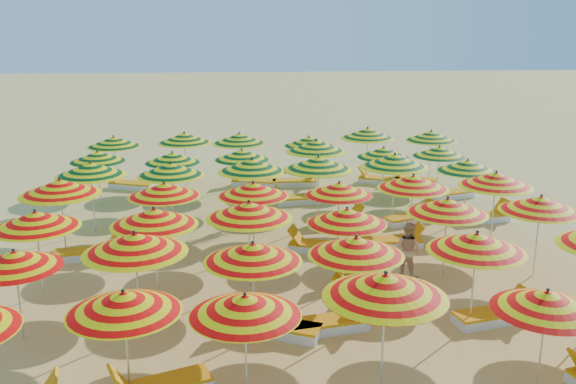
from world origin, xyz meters
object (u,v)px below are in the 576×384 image
(umbrella_34, at_px, (384,152))
(lounger_11, at_px, (412,218))
(umbrella_14, at_px, (249,210))
(umbrella_29, at_px, (468,166))
(lounger_10, at_px, (337,222))
(umbrella_22, at_px, (413,182))
(umbrella_37, at_px, (184,138))
(lounger_12, at_px, (484,217))
(umbrella_4, at_px, (547,301))
(umbrella_35, at_px, (439,151))
(umbrella_12, at_px, (36,220))
(lounger_5, at_px, (494,315))
(umbrella_31, at_px, (172,158))
(umbrella_41, at_px, (431,136))
(umbrella_1, at_px, (124,303))
(umbrella_3, at_px, (385,286))
(umbrella_24, at_px, (90,169))
(lounger_19, at_px, (415,180))
(umbrella_15, at_px, (347,216))
(umbrella_18, at_px, (60,187))
(umbrella_25, at_px, (171,169))
(umbrella_13, at_px, (154,217))
(umbrella_33, at_px, (316,146))
(umbrella_19, at_px, (164,190))
(umbrella_16, at_px, (447,206))
(lounger_9, at_px, (393,242))
(beachgoer_a, at_px, (233,210))
(umbrella_21, at_px, (339,189))
(lounger_14, at_px, (450,194))
(beachgoer_b, at_px, (408,249))
(umbrella_26, at_px, (252,165))
(lounger_17, at_px, (296,182))
(umbrella_23, at_px, (496,179))
(lounger_16, at_px, (253,182))
(lounger_13, at_px, (299,199))
(umbrella_39, at_px, (309,141))
(lounger_7, at_px, (88,253))
(umbrella_32, at_px, (242,155))
(umbrella_27, at_px, (318,163))
(umbrella_10, at_px, (477,242))
(lounger_3, at_px, (278,327))
(umbrella_8, at_px, (253,253))
(lounger_6, at_px, (366,281))
(umbrella_28, at_px, (395,161))
(umbrella_20, at_px, (253,190))
(umbrella_38, at_px, (239,139))
(umbrella_17, at_px, (541,204))
(umbrella_30, at_px, (98,156))

(umbrella_34, xyz_separation_m, lounger_11, (0.36, -2.68, -1.61))
(umbrella_14, height_order, umbrella_29, umbrella_14)
(lounger_10, bearing_deg, umbrella_22, -57.11)
(umbrella_37, relative_size, lounger_12, 1.24)
(umbrella_4, distance_m, umbrella_35, 12.44)
(umbrella_12, height_order, lounger_5, umbrella_12)
(umbrella_31, height_order, umbrella_41, umbrella_41)
(umbrella_29, relative_size, umbrella_35, 0.98)
(umbrella_1, bearing_deg, umbrella_3, -2.02)
(umbrella_24, relative_size, lounger_19, 1.24)
(umbrella_15, xyz_separation_m, umbrella_18, (-7.31, 2.53, 0.21))
(umbrella_24, relative_size, umbrella_25, 0.90)
(umbrella_4, height_order, umbrella_31, umbrella_31)
(umbrella_13, bearing_deg, umbrella_33, 57.94)
(umbrella_19, relative_size, umbrella_24, 1.07)
(umbrella_16, relative_size, lounger_5, 1.26)
(lounger_9, distance_m, beachgoer_a, 5.02)
(umbrella_21, bearing_deg, umbrella_34, 63.79)
(lounger_5, height_order, lounger_12, same)
(umbrella_19, relative_size, lounger_19, 1.32)
(umbrella_14, relative_size, umbrella_24, 1.23)
(lounger_14, relative_size, beachgoer_a, 1.43)
(umbrella_25, bearing_deg, lounger_5, -42.75)
(umbrella_15, height_order, beachgoer_b, umbrella_15)
(umbrella_18, relative_size, umbrella_26, 0.88)
(umbrella_13, relative_size, lounger_17, 1.44)
(umbrella_26, xyz_separation_m, lounger_14, (7.26, 2.74, -1.85))
(umbrella_23, relative_size, lounger_16, 1.22)
(umbrella_26, distance_m, beachgoer_a, 1.51)
(lounger_13, bearing_deg, umbrella_39, -112.08)
(umbrella_22, relative_size, umbrella_41, 0.96)
(umbrella_21, bearing_deg, lounger_7, -178.42)
(umbrella_22, height_order, umbrella_32, umbrella_22)
(umbrella_27, bearing_deg, umbrella_32, 131.46)
(lounger_10, distance_m, lounger_12, 4.83)
(umbrella_10, bearing_deg, umbrella_4, -82.94)
(umbrella_33, bearing_deg, lounger_3, -101.54)
(lounger_17, bearing_deg, lounger_16, 177.84)
(umbrella_33, relative_size, lounger_10, 1.55)
(umbrella_41, bearing_deg, umbrella_8, -121.10)
(umbrella_1, height_order, lounger_6, umbrella_1)
(umbrella_13, relative_size, umbrella_28, 1.00)
(umbrella_1, xyz_separation_m, lounger_7, (-2.19, 6.89, -1.66))
(umbrella_20, distance_m, umbrella_39, 7.50)
(umbrella_24, relative_size, lounger_17, 1.29)
(umbrella_20, height_order, umbrella_38, umbrella_38)
(umbrella_17, height_order, umbrella_30, umbrella_17)
(umbrella_29, xyz_separation_m, umbrella_37, (-9.31, 5.04, 0.10))
(umbrella_25, relative_size, lounger_17, 1.43)
(umbrella_28, xyz_separation_m, lounger_6, (-1.86, -5.04, -1.87))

